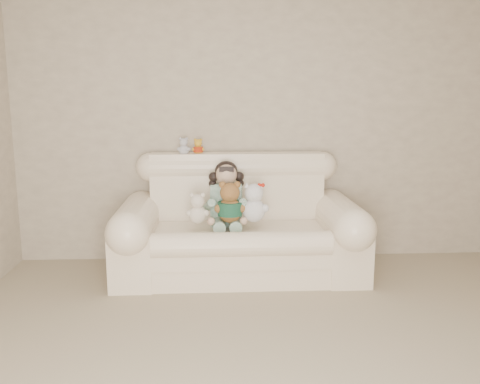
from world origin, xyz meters
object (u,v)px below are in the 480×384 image
sofa (239,217)px  white_cat (254,198)px  brown_teddy (230,198)px  cream_teddy (197,205)px  seated_child (226,193)px

sofa → white_cat: bearing=-43.5°
brown_teddy → white_cat: (0.20, 0.01, -0.01)m
sofa → cream_teddy: 0.40m
sofa → seated_child: (-0.11, 0.08, 0.19)m
seated_child → cream_teddy: size_ratio=1.91×
sofa → white_cat: 0.24m
cream_teddy → white_cat: bearing=-16.2°
sofa → seated_child: 0.23m
seated_child → white_cat: (0.22, -0.19, -0.01)m
seated_child → brown_teddy: 0.20m
seated_child → cream_teddy: bearing=-131.7°
sofa → brown_teddy: bearing=-125.4°
cream_teddy → sofa: bearing=1.7°
brown_teddy → cream_teddy: 0.27m
brown_teddy → cream_teddy: bearing=-159.9°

